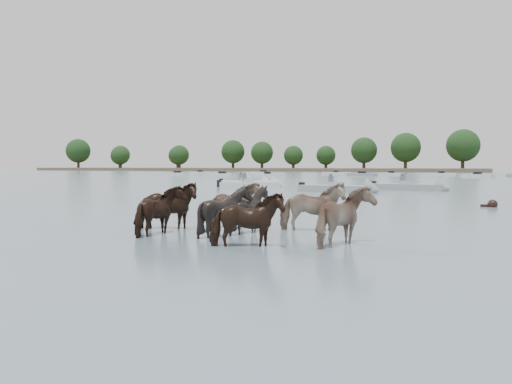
% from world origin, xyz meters
% --- Properties ---
extents(ground, '(400.00, 400.00, 0.00)m').
position_xyz_m(ground, '(0.00, 0.00, 0.00)').
color(ground, '#4A606B').
rests_on(ground, ground).
extents(shoreline, '(160.00, 30.00, 1.00)m').
position_xyz_m(shoreline, '(-70.00, 150.00, 0.50)').
color(shoreline, '#4C4233').
rests_on(shoreline, ground).
extents(pony_herd, '(7.33, 4.78, 1.57)m').
position_xyz_m(pony_herd, '(0.46, 1.71, 0.58)').
color(pony_herd, black).
rests_on(pony_herd, ground).
extents(swimming_pony, '(0.72, 0.44, 0.44)m').
position_xyz_m(swimming_pony, '(6.83, 14.36, 0.10)').
color(swimming_pony, black).
rests_on(swimming_pony, ground).
extents(motorboat_a, '(5.43, 4.42, 1.92)m').
position_xyz_m(motorboat_a, '(-10.78, 28.73, 0.23)').
color(motorboat_a, silver).
rests_on(motorboat_a, ground).
extents(motorboat_b, '(5.91, 2.04, 1.92)m').
position_xyz_m(motorboat_b, '(-2.00, 24.03, 0.22)').
color(motorboat_b, gray).
rests_on(motorboat_b, ground).
extents(motorboat_c, '(6.00, 2.48, 1.92)m').
position_xyz_m(motorboat_c, '(2.23, 28.77, 0.22)').
color(motorboat_c, gray).
rests_on(motorboat_c, ground).
extents(motorboat_f, '(4.99, 3.68, 1.92)m').
position_xyz_m(motorboat_f, '(-12.93, 32.44, 0.23)').
color(motorboat_f, silver).
rests_on(motorboat_f, ground).
extents(distant_flotilla, '(103.91, 27.33, 0.93)m').
position_xyz_m(distant_flotilla, '(0.18, 76.75, 0.26)').
color(distant_flotilla, silver).
rests_on(distant_flotilla, ground).
extents(treeline, '(150.40, 19.79, 12.58)m').
position_xyz_m(treeline, '(-64.89, 151.09, 6.68)').
color(treeline, '#382619').
rests_on(treeline, ground).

